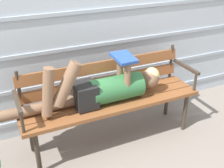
% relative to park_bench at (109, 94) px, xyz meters
% --- Properties ---
extents(ground_plane, '(12.00, 12.00, 0.00)m').
position_rel_park_bench_xyz_m(ground_plane, '(0.00, -0.22, -0.51)').
color(ground_plane, gray).
extents(house_siding, '(5.10, 0.08, 2.50)m').
position_rel_park_bench_xyz_m(house_siding, '(0.00, 0.42, 0.74)').
color(house_siding, '#B2BCC6').
rests_on(house_siding, ground).
extents(park_bench, '(1.79, 0.45, 0.86)m').
position_rel_park_bench_xyz_m(park_bench, '(0.00, 0.00, 0.00)').
color(park_bench, brown).
rests_on(park_bench, ground).
extents(reclining_person, '(1.68, 0.26, 0.51)m').
position_rel_park_bench_xyz_m(reclining_person, '(-0.10, -0.07, 0.12)').
color(reclining_person, '#33703D').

